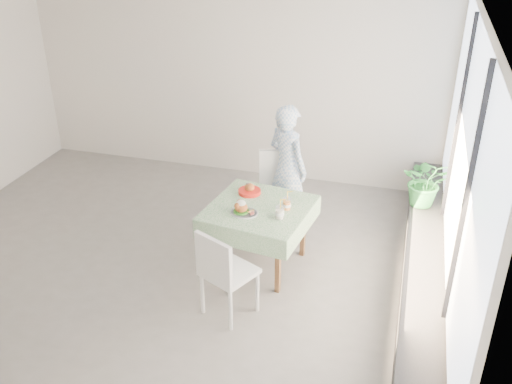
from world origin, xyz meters
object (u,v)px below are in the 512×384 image
(chair_far, at_px, (277,207))
(juice_cup_orange, at_px, (287,204))
(chair_near, at_px, (229,288))
(potted_plant, at_px, (426,181))
(main_dish, at_px, (243,209))
(diner, at_px, (287,167))
(cafe_table, at_px, (259,229))

(chair_far, relative_size, juice_cup_orange, 3.72)
(chair_near, xyz_separation_m, potted_plant, (1.77, 1.89, 0.51))
(main_dish, distance_m, potted_plant, 2.19)
(diner, bearing_deg, chair_near, 118.30)
(chair_far, distance_m, chair_near, 1.72)
(cafe_table, bearing_deg, main_dish, -125.37)
(chair_near, xyz_separation_m, main_dish, (-0.07, 0.71, 0.50))
(juice_cup_orange, height_order, potted_plant, potted_plant)
(cafe_table, bearing_deg, chair_near, -94.09)
(chair_near, height_order, potted_plant, potted_plant)
(cafe_table, height_order, diner, diner)
(main_dish, height_order, potted_plant, potted_plant)
(cafe_table, height_order, chair_near, chair_near)
(juice_cup_orange, bearing_deg, diner, 102.57)
(chair_far, xyz_separation_m, main_dish, (-0.13, -1.01, 0.49))
(chair_far, bearing_deg, cafe_table, -90.31)
(chair_far, xyz_separation_m, juice_cup_orange, (0.29, -0.80, 0.50))
(chair_far, distance_m, potted_plant, 1.78)
(cafe_table, relative_size, potted_plant, 1.97)
(cafe_table, relative_size, juice_cup_orange, 4.49)
(chair_near, bearing_deg, chair_far, 87.73)
(chair_far, bearing_deg, potted_plant, 5.84)
(chair_near, relative_size, potted_plant, 1.59)
(diner, relative_size, main_dish, 5.33)
(chair_far, xyz_separation_m, diner, (0.09, 0.12, 0.49))
(juice_cup_orange, xyz_separation_m, potted_plant, (1.41, 0.98, -0.00))
(chair_near, distance_m, juice_cup_orange, 1.11)
(chair_far, bearing_deg, juice_cup_orange, -70.06)
(cafe_table, height_order, main_dish, main_dish)
(chair_far, relative_size, chair_near, 1.03)
(diner, height_order, potted_plant, diner)
(chair_near, relative_size, juice_cup_orange, 3.62)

